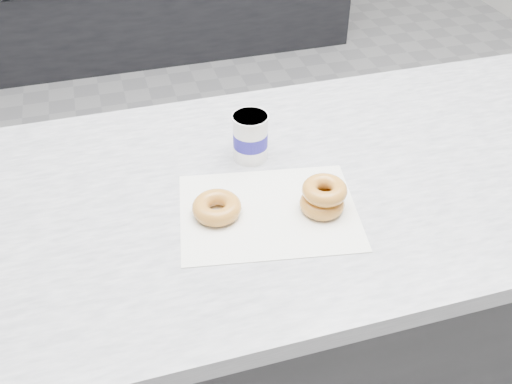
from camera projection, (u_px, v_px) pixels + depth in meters
ground at (239, 270)px, 2.20m from camera, size 5.00×5.00×0.00m
counter at (296, 315)px, 1.47m from camera, size 3.06×0.76×0.90m
wax_paper at (269, 212)px, 1.10m from camera, size 0.38×0.31×0.00m
donut_single at (217, 207)px, 1.08m from camera, size 0.12×0.12×0.03m
donut_stack at (323, 197)px, 1.09m from camera, size 0.10×0.10×0.06m
coffee_cup at (250, 137)px, 1.21m from camera, size 0.10×0.10×0.11m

